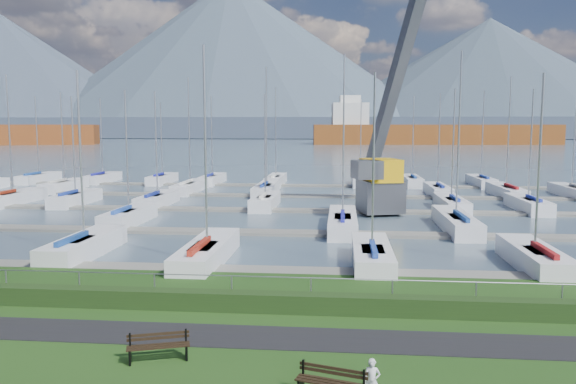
# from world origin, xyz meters

# --- Properties ---
(path) EXTENTS (160.00, 2.00, 0.04)m
(path) POSITION_xyz_m (0.00, -3.00, 0.01)
(path) COLOR black
(path) RESTS_ON grass
(water) EXTENTS (800.00, 540.00, 0.20)m
(water) POSITION_xyz_m (0.00, 260.00, -0.40)
(water) COLOR #495B6B
(hedge) EXTENTS (80.00, 0.70, 0.70)m
(hedge) POSITION_xyz_m (0.00, -0.40, 0.35)
(hedge) COLOR #1F3613
(hedge) RESTS_ON grass
(fence) EXTENTS (80.00, 0.04, 0.04)m
(fence) POSITION_xyz_m (0.00, 0.00, 1.20)
(fence) COLOR gray
(fence) RESTS_ON grass
(foothill) EXTENTS (900.00, 80.00, 12.00)m
(foothill) POSITION_xyz_m (0.00, 330.00, 6.00)
(foothill) COLOR #414C5F
(foothill) RESTS_ON water
(mountains) EXTENTS (1190.00, 360.00, 115.00)m
(mountains) POSITION_xyz_m (7.35, 404.62, 46.68)
(mountains) COLOR #424E61
(mountains) RESTS_ON water
(docks) EXTENTS (90.00, 41.60, 0.25)m
(docks) POSITION_xyz_m (0.00, 26.00, -0.22)
(docks) COLOR slate
(docks) RESTS_ON water
(bench_left) EXTENTS (1.84, 0.95, 0.85)m
(bench_left) POSITION_xyz_m (-2.18, -5.04, 0.42)
(bench_left) COLOR black
(bench_left) RESTS_ON grass
(bench_right) EXTENTS (1.85, 0.91, 0.85)m
(bench_right) POSITION_xyz_m (2.89, -6.91, 0.42)
(bench_right) COLOR black
(bench_right) RESTS_ON grass
(person) EXTENTS (0.43, 0.30, 1.14)m
(person) POSITION_xyz_m (3.92, -6.69, 0.57)
(person) COLOR silver
(person) RESTS_ON grass
(crane) EXTENTS (7.12, 13.11, 22.35)m
(crane) POSITION_xyz_m (6.71, 26.44, 5.33)
(crane) COLOR #505157
(crane) RESTS_ON water
(cargo_ship_mid) EXTENTS (96.91, 24.09, 21.50)m
(cargo_ship_mid) POSITION_xyz_m (35.35, 209.29, 3.57)
(cargo_ship_mid) COLOR brown
(cargo_ship_mid) RESTS_ON water
(sailboat_fleet) EXTENTS (75.41, 49.47, 13.44)m
(sailboat_fleet) POSITION_xyz_m (-1.56, 29.04, 5.34)
(sailboat_fleet) COLOR #213BA6
(sailboat_fleet) RESTS_ON water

